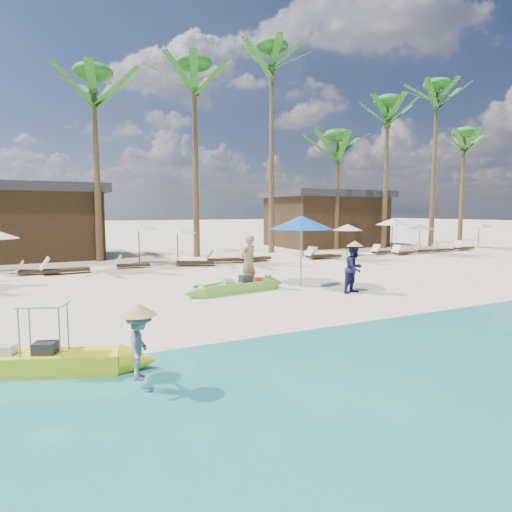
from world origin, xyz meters
name	(u,v)px	position (x,y,z in m)	size (l,w,h in m)	color
ground	(279,306)	(0.00, 0.00, 0.00)	(240.00, 240.00, 0.00)	#FFE5BC
wet_sand_strip	(411,360)	(0.00, -5.00, 0.00)	(240.00, 4.50, 0.01)	tan
green_canoe	(237,287)	(-0.26, 2.45, 0.19)	(4.44, 1.02, 0.57)	#67C63C
yellow_canoe	(35,362)	(-6.23, -2.67, 0.20)	(4.41, 1.92, 1.20)	yellow
tourist	(248,262)	(0.45, 3.05, 0.96)	(0.70, 0.46, 1.92)	tan
vendor_green	(354,269)	(3.26, 0.67, 0.82)	(0.80, 0.62, 1.65)	#141739
vendor_yellow	(140,345)	(-4.76, -4.15, 0.71)	(0.68, 0.39, 1.06)	gray
blue_umbrella	(301,223)	(2.40, 2.65, 2.33)	(2.40, 2.40, 2.58)	#99999E
lounger_4_left	(35,270)	(-6.49, 10.12, 0.18)	(1.64, 0.55, 0.55)	#372616
lounger_4_right	(62,269)	(-5.40, 9.78, 0.23)	(2.04, 0.75, 0.68)	#372616
resort_parasol_5	(138,226)	(-1.75, 11.48, 2.02)	(2.17, 2.17, 2.24)	#372616
lounger_5_left	(131,264)	(-2.36, 10.52, 0.19)	(1.67, 0.62, 0.56)	#372616
resort_parasol_6	(177,229)	(0.04, 10.70, 1.83)	(1.97, 1.97, 2.03)	#372616
lounger_6_left	(193,261)	(0.59, 9.95, 0.22)	(2.06, 1.23, 0.67)	#372616
lounger_6_right	(222,259)	(2.39, 10.45, 0.22)	(2.05, 1.01, 0.67)	#372616
resort_parasol_7	(304,224)	(7.86, 11.09, 2.01)	(2.16, 2.16, 2.22)	#372616
lounger_7_left	(253,258)	(4.05, 10.19, 0.23)	(2.08, 1.01, 0.68)	#372616
lounger_7_right	(319,255)	(8.11, 9.78, 0.22)	(1.95, 0.73, 0.65)	#372616
resort_parasol_8	(348,227)	(10.71, 10.53, 1.75)	(1.89, 1.89, 1.94)	#372616
lounger_8_left	(324,255)	(8.53, 9.90, 0.20)	(1.84, 1.05, 0.60)	#372616
resort_parasol_9	(392,222)	(14.61, 10.80, 2.05)	(2.21, 2.21, 2.28)	#372616
lounger_9_left	(382,251)	(13.25, 10.22, 0.20)	(1.78, 0.73, 0.59)	#372616
lounger_9_right	(402,252)	(14.09, 9.36, 0.19)	(1.78, 0.81, 0.58)	#372616
resort_parasol_10	(420,227)	(17.61, 11.25, 1.67)	(1.80, 1.80, 1.85)	#372616
lounger_10_left	(425,250)	(16.37, 9.58, 0.19)	(1.72, 0.95, 0.56)	#372616
lounger_10_right	(441,249)	(18.16, 9.83, 0.19)	(1.70, 0.80, 0.56)	#372616
resort_parasol_11	(479,225)	(23.29, 10.86, 1.73)	(1.86, 1.86, 1.92)	#372616
lounger_11_left	(463,247)	(20.35, 9.89, 0.21)	(1.92, 0.84, 0.63)	#372616
palm_3	(94,101)	(-3.36, 14.27, 8.58)	(2.08, 2.08, 10.52)	brown
palm_4	(195,95)	(2.15, 14.01, 9.45)	(2.08, 2.08, 11.70)	brown
palm_5	(272,84)	(7.45, 14.38, 10.82)	(2.08, 2.08, 13.60)	brown
palm_6	(338,150)	(12.84, 14.52, 7.05)	(2.08, 2.08, 8.51)	brown
palm_7	(387,124)	(16.57, 13.68, 8.99)	(2.08, 2.08, 11.08)	brown
palm_8	(436,113)	(21.07, 13.33, 10.18)	(2.08, 2.08, 12.70)	brown
palm_9	(464,148)	(26.21, 14.81, 8.06)	(2.08, 2.08, 9.82)	brown
pavilion_west	(6,221)	(-8.00, 17.50, 2.19)	(10.80, 6.60, 4.30)	#372616
pavilion_east	(326,218)	(14.00, 17.50, 2.20)	(8.80, 6.60, 4.30)	#372616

